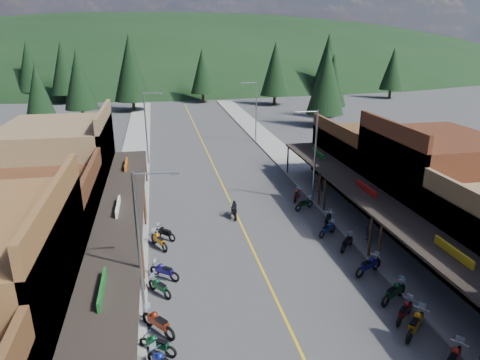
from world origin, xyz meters
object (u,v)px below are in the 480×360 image
pine_2 (131,68)px  pine_8 (38,93)px  pine_7 (29,66)px  bike_east_7 (347,242)px  bike_east_11 (297,194)px  pedestrian_east_b (319,181)px  bike_west_4 (157,344)px  bike_west_7 (164,270)px  shop_east_3 (368,159)px  bike_east_5 (394,291)px  pine_6 (393,69)px  shop_east_2 (430,182)px  streetlight_1 (147,125)px  streetlight_3 (255,109)px  bike_east_9 (328,220)px  bike_east_4 (405,310)px  shop_west_3 (63,165)px  bike_east_3 (416,323)px  pine_1 (63,68)px  bike_east_8 (327,229)px  pedestrian_east_a (369,230)px  pine_4 (275,69)px  bike_west_5 (158,322)px  bike_west_6 (160,286)px  pine_9 (333,80)px  pine_3 (202,71)px  bike_west_8 (159,240)px  rider_on_bike (234,210)px  bike_east_10 (304,203)px  shop_west_2 (37,224)px  pine_10 (79,80)px  bike_east_6 (369,265)px  pine_5 (328,60)px  bike_west_9 (165,232)px

pine_2 → pine_8: pine_2 is taller
pine_7 → bike_east_7: 86.11m
bike_east_11 → pedestrian_east_b: size_ratio=1.03×
bike_west_4 → bike_west_7: 6.36m
shop_east_3 → bike_east_5: size_ratio=4.98×
pine_6 → pedestrian_east_b: size_ratio=5.85×
pedestrian_east_b → shop_east_2: bearing=105.6°
streetlight_1 → streetlight_3: same height
bike_east_9 → bike_east_4: bearing=-59.6°
bike_east_4 → bike_east_5: (0.30, 1.58, 0.05)m
shop_west_3 → bike_east_11: (19.61, -2.82, -2.97)m
bike_east_3 → bike_west_4: bearing=-135.2°
pine_1 → bike_east_8: bearing=-66.5°
pedestrian_east_a → pedestrian_east_b: pedestrian_east_b is taller
shop_east_3 → pine_4: size_ratio=0.87×
bike_west_7 → pine_2: bearing=42.1°
bike_west_5 → pedestrian_east_b: bearing=10.3°
bike_west_6 → bike_east_5: bearing=-50.3°
pine_8 → pine_9: 46.27m
pine_3 → pedestrian_east_b: (4.35, -56.07, -5.39)m
bike_west_8 → bike_east_11: bearing=1.9°
pine_2 → bike_east_7: 61.50m
bike_east_11 → pedestrian_east_a: 9.04m
streetlight_3 → bike_east_8: 28.89m
rider_on_bike → pedestrian_east_b: 9.54m
bike_east_10 → bike_west_6: bearing=-76.3°
bike_east_7 → bike_east_11: 9.33m
bike_east_9 → bike_west_6: bearing=-120.4°
shop_west_2 → pine_10: bearing=95.0°
bike_west_4 → bike_west_5: bearing=32.3°
bike_east_10 → bike_east_5: bearing=-24.1°
bike_east_9 → bike_east_11: (-0.54, 5.78, -0.06)m
rider_on_bike → bike_west_4: bearing=-113.1°
bike_west_8 → bike_east_4: bearing=-67.3°
bike_west_6 → streetlight_3: bearing=32.2°
bike_west_7 → pedestrian_east_b: size_ratio=1.09×
shop_east_2 → bike_east_5: (-7.52, -8.63, -2.89)m
shop_east_2 → streetlight_3: shop_east_2 is taller
pine_9 → bike_east_3: pine_9 is taller
pine_1 → pine_3: pine_1 is taller
shop_west_3 → shop_east_2: bearing=-19.2°
shop_west_3 → bike_west_6: shop_west_3 is taller
pine_10 → rider_on_bike: (17.71, -44.09, -6.18)m
bike_west_5 → pedestrian_east_b: (14.78, 17.06, 0.43)m
bike_east_6 → bike_east_8: bike_east_6 is taller
pine_5 → bike_west_8: 81.22m
pine_6 → bike_east_8: size_ratio=5.86×
bike_east_3 → shop_east_2: bearing=104.6°
pine_2 → pine_3: (14.00, 8.00, -1.51)m
shop_west_3 → bike_west_9: size_ratio=5.70×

